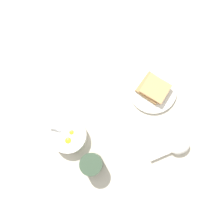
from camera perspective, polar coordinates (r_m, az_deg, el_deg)
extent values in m
plane|color=beige|center=(0.84, -0.07, -4.75)|extent=(3.00, 3.00, 0.00)
cylinder|color=white|center=(0.83, -11.17, -6.05)|extent=(0.13, 0.13, 0.04)
cylinder|color=white|center=(0.83, -11.22, -6.03)|extent=(0.11, 0.11, 0.02)
ellipsoid|color=yellow|center=(0.81, -11.33, -7.34)|extent=(0.03, 0.03, 0.02)
ellipsoid|color=yellow|center=(0.81, -10.46, -5.29)|extent=(0.03, 0.03, 0.01)
cylinder|color=black|center=(0.82, -11.26, -6.93)|extent=(0.03, 0.03, 0.00)
ellipsoid|color=silver|center=(0.82, -12.24, -5.49)|extent=(0.03, 0.02, 0.01)
cube|color=silver|center=(0.81, -14.98, -4.02)|extent=(0.04, 0.04, 0.03)
cylinder|color=white|center=(0.88, 10.55, 5.63)|extent=(0.19, 0.19, 0.01)
cylinder|color=white|center=(0.87, 10.62, 5.75)|extent=(0.14, 0.14, 0.00)
cube|color=tan|center=(0.87, 10.46, 6.22)|extent=(0.14, 0.14, 0.01)
cube|color=tan|center=(0.86, 11.30, 6.01)|extent=(0.13, 0.13, 0.01)
ellipsoid|color=white|center=(0.86, 17.32, -8.53)|extent=(0.09, 0.07, 0.04)
cube|color=white|center=(0.85, 12.57, -10.71)|extent=(0.09, 0.03, 0.02)
cylinder|color=#334733|center=(0.80, -5.32, -13.35)|extent=(0.08, 0.08, 0.08)
cylinder|color=#472B16|center=(0.77, -5.54, -13.46)|extent=(0.06, 0.06, 0.01)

